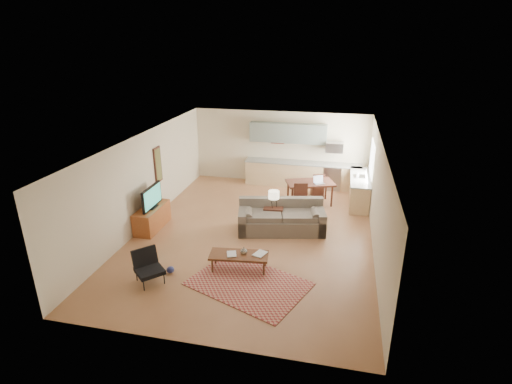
% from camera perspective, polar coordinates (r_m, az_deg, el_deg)
% --- Properties ---
extents(room, '(9.00, 9.00, 9.00)m').
position_cam_1_polar(room, '(10.83, -0.34, 0.43)').
color(room, '#99623E').
rests_on(room, ground).
extents(kitchen_counter_back, '(4.26, 0.64, 0.92)m').
position_cam_1_polar(kitchen_counter_back, '(14.89, 6.63, 2.53)').
color(kitchen_counter_back, tan).
rests_on(kitchen_counter_back, ground).
extents(kitchen_counter_right, '(0.64, 2.26, 0.92)m').
position_cam_1_polar(kitchen_counter_right, '(13.73, 14.53, 0.34)').
color(kitchen_counter_right, tan).
rests_on(kitchen_counter_right, ground).
extents(kitchen_range, '(0.62, 0.62, 0.90)m').
position_cam_1_polar(kitchen_range, '(14.83, 10.85, 2.17)').
color(kitchen_range, '#A5A8AD').
rests_on(kitchen_range, ground).
extents(kitchen_microwave, '(0.62, 0.40, 0.35)m').
position_cam_1_polar(kitchen_microwave, '(14.54, 11.15, 6.30)').
color(kitchen_microwave, '#A5A8AD').
rests_on(kitchen_microwave, room).
extents(upper_cabinets, '(2.80, 0.34, 0.70)m').
position_cam_1_polar(upper_cabinets, '(14.70, 4.59, 8.40)').
color(upper_cabinets, gray).
rests_on(upper_cabinets, room).
extents(window_right, '(0.02, 1.40, 1.05)m').
position_cam_1_polar(window_right, '(13.41, 16.23, 4.60)').
color(window_right, white).
rests_on(window_right, room).
extents(wall_art_left, '(0.06, 0.42, 1.10)m').
position_cam_1_polar(wall_art_left, '(12.61, -13.81, 3.80)').
color(wall_art_left, olive).
rests_on(wall_art_left, room).
extents(triptych, '(1.70, 0.04, 0.50)m').
position_cam_1_polar(triptych, '(14.93, 3.11, 7.85)').
color(triptych, beige).
rests_on(triptych, room).
extents(rug, '(2.97, 2.55, 0.02)m').
position_cam_1_polar(rug, '(9.23, -1.07, -12.97)').
color(rug, maroon).
rests_on(rug, floor).
extents(sofa, '(2.71, 1.61, 0.88)m').
position_cam_1_polar(sofa, '(11.36, 3.66, -3.56)').
color(sofa, '#63594C').
rests_on(sofa, floor).
extents(coffee_table, '(1.45, 0.71, 0.42)m').
position_cam_1_polar(coffee_table, '(9.64, -2.44, -9.94)').
color(coffee_table, '#4A2713').
rests_on(coffee_table, floor).
extents(book_a, '(0.39, 0.42, 0.03)m').
position_cam_1_polar(book_a, '(9.52, -4.17, -8.88)').
color(book_a, maroon).
rests_on(book_a, coffee_table).
extents(book_b, '(0.48, 0.50, 0.03)m').
position_cam_1_polar(book_b, '(9.58, -0.04, -8.61)').
color(book_b, navy).
rests_on(book_b, coffee_table).
extents(vase, '(0.17, 0.17, 0.17)m').
position_cam_1_polar(vase, '(9.53, -1.75, -8.32)').
color(vase, black).
rests_on(vase, coffee_table).
extents(armchair, '(0.93, 0.93, 0.75)m').
position_cam_1_polar(armchair, '(9.40, -15.00, -10.42)').
color(armchair, black).
rests_on(armchair, floor).
extents(tv_credenza, '(0.54, 1.40, 0.65)m').
position_cam_1_polar(tv_credenza, '(11.96, -14.63, -3.56)').
color(tv_credenza, brown).
rests_on(tv_credenza, floor).
extents(tv, '(0.11, 1.08, 0.65)m').
position_cam_1_polar(tv, '(11.68, -14.68, -0.70)').
color(tv, black).
rests_on(tv, tv_credenza).
extents(console_table, '(0.57, 0.40, 0.64)m').
position_cam_1_polar(console_table, '(11.60, 2.50, -3.65)').
color(console_table, '#3D1E15').
rests_on(console_table, floor).
extents(table_lamp, '(0.33, 0.33, 0.51)m').
position_cam_1_polar(table_lamp, '(11.37, 2.55, -1.00)').
color(table_lamp, beige).
rests_on(table_lamp, console_table).
extents(dining_table, '(1.73, 1.34, 0.77)m').
position_cam_1_polar(dining_table, '(13.33, 7.67, -0.12)').
color(dining_table, '#3D1E15').
rests_on(dining_table, floor).
extents(dining_chair_near, '(0.52, 0.54, 0.92)m').
position_cam_1_polar(dining_chair_near, '(12.60, 6.45, -1.00)').
color(dining_chair_near, '#3D1E15').
rests_on(dining_chair_near, floor).
extents(dining_chair_far, '(0.51, 0.52, 0.86)m').
position_cam_1_polar(dining_chair_far, '(14.03, 8.78, 1.11)').
color(dining_chair_far, '#3D1E15').
rests_on(dining_chair_far, floor).
extents(laptop, '(0.40, 0.36, 0.24)m').
position_cam_1_polar(laptop, '(13.04, 9.06, 1.69)').
color(laptop, '#A5A8AD').
rests_on(laptop, dining_table).
extents(soap_bottle, '(0.10, 0.10, 0.19)m').
position_cam_1_polar(soap_bottle, '(13.43, 14.33, 2.40)').
color(soap_bottle, beige).
rests_on(soap_bottle, kitchen_counter_right).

